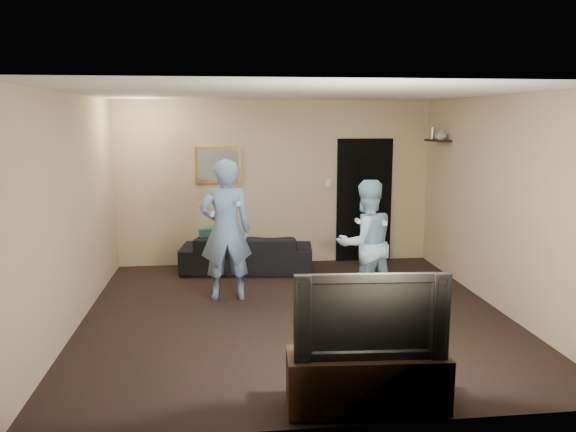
{
  "coord_description": "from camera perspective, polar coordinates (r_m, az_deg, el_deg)",
  "views": [
    {
      "loc": [
        -0.85,
        -6.37,
        2.33
      ],
      "look_at": [
        -0.06,
        0.3,
        1.15
      ],
      "focal_mm": 35.0,
      "sensor_mm": 36.0,
      "label": 1
    }
  ],
  "objects": [
    {
      "name": "throw_pillow",
      "position": [
        8.56,
        -7.55,
        -2.6
      ],
      "size": [
        0.45,
        0.23,
        0.43
      ],
      "primitive_type": "cube",
      "rotation": [
        0.0,
        0.0,
        0.23
      ],
      "color": "#184A3A",
      "rests_on": "sofa"
    },
    {
      "name": "wall_left",
      "position": [
        6.66,
        -21.03,
        0.4
      ],
      "size": [
        0.04,
        5.0,
        2.6
      ],
      "primitive_type": "cube",
      "color": "tan",
      "rests_on": "ground"
    },
    {
      "name": "shelf_figurine",
      "position": [
        9.0,
        14.48,
        8.15
      ],
      "size": [
        0.06,
        0.06,
        0.18
      ],
      "primitive_type": "cylinder",
      "color": "silver",
      "rests_on": "wall_shelf"
    },
    {
      "name": "tv_console",
      "position": [
        4.73,
        8.03,
        -16.22
      ],
      "size": [
        1.31,
        0.5,
        0.46
      ],
      "primitive_type": "cube",
      "rotation": [
        0.0,
        0.0,
        -0.07
      ],
      "color": "black",
      "rests_on": "ground"
    },
    {
      "name": "light_switch",
      "position": [
        9.07,
        4.09,
        3.41
      ],
      "size": [
        0.08,
        0.02,
        0.12
      ],
      "primitive_type": "cube",
      "color": "silver",
      "rests_on": "wall_back"
    },
    {
      "name": "wall_front",
      "position": [
        4.1,
        5.43,
        -4.65
      ],
      "size": [
        5.0,
        0.04,
        2.6
      ],
      "primitive_type": "cube",
      "color": "tan",
      "rests_on": "ground"
    },
    {
      "name": "sofa",
      "position": [
        8.61,
        -4.2,
        -3.78
      ],
      "size": [
        2.05,
        1.01,
        0.58
      ],
      "primitive_type": "imported",
      "rotation": [
        0.0,
        0.0,
        3.02
      ],
      "color": "black",
      "rests_on": "ground"
    },
    {
      "name": "wall_right",
      "position": [
        7.27,
        20.74,
        1.17
      ],
      "size": [
        0.04,
        5.0,
        2.6
      ],
      "primitive_type": "cube",
      "color": "tan",
      "rests_on": "ground"
    },
    {
      "name": "wall_shelf",
      "position": [
        8.8,
        14.97,
        7.41
      ],
      "size": [
        0.2,
        0.6,
        0.03
      ],
      "primitive_type": "cube",
      "color": "black",
      "rests_on": "wall_right"
    },
    {
      "name": "painting_canvas",
      "position": [
        8.85,
        -7.1,
        5.15
      ],
      "size": [
        0.62,
        0.01,
        0.47
      ],
      "primitive_type": "cube",
      "color": "slate",
      "rests_on": "painting_frame"
    },
    {
      "name": "ceiling",
      "position": [
        6.43,
        0.84,
        12.37
      ],
      "size": [
        5.0,
        5.0,
        0.04
      ],
      "primitive_type": "cube",
      "color": "silver",
      "rests_on": "wall_back"
    },
    {
      "name": "wii_player_left",
      "position": [
        7.22,
        -6.34,
        -1.43
      ],
      "size": [
        0.69,
        0.52,
        1.82
      ],
      "color": "#6C8EBC",
      "rests_on": "ground"
    },
    {
      "name": "shelf_vase",
      "position": [
        8.67,
        15.32,
        8.01
      ],
      "size": [
        0.19,
        0.19,
        0.17
      ],
      "primitive_type": "imported",
      "rotation": [
        0.0,
        0.0,
        0.19
      ],
      "color": "#A6A6AA",
      "rests_on": "wall_shelf"
    },
    {
      "name": "ground",
      "position": [
        6.84,
        0.78,
        -9.96
      ],
      "size": [
        5.0,
        5.0,
        0.0
      ],
      "primitive_type": "plane",
      "color": "black",
      "rests_on": "ground"
    },
    {
      "name": "doorway",
      "position": [
        9.23,
        7.73,
        1.59
      ],
      "size": [
        0.9,
        0.06,
        2.0
      ],
      "primitive_type": "cube",
      "color": "black",
      "rests_on": "ground"
    },
    {
      "name": "painting_frame",
      "position": [
        8.88,
        -7.1,
        5.17
      ],
      "size": [
        0.72,
        0.05,
        0.57
      ],
      "primitive_type": "cube",
      "color": "olive",
      "rests_on": "wall_back"
    },
    {
      "name": "television",
      "position": [
        4.51,
        8.21,
        -9.65
      ],
      "size": [
        1.21,
        0.23,
        0.69
      ],
      "primitive_type": "imported",
      "rotation": [
        0.0,
        0.0,
        -0.07
      ],
      "color": "black",
      "rests_on": "tv_console"
    },
    {
      "name": "wall_back",
      "position": [
        8.97,
        -1.29,
        3.37
      ],
      "size": [
        5.0,
        0.04,
        2.6
      ],
      "primitive_type": "cube",
      "color": "tan",
      "rests_on": "ground"
    },
    {
      "name": "wii_player_right",
      "position": [
        7.02,
        7.89,
        -2.78
      ],
      "size": [
        0.89,
        0.76,
        1.59
      ],
      "color": "#96C0DB",
      "rests_on": "ground"
    }
  ]
}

